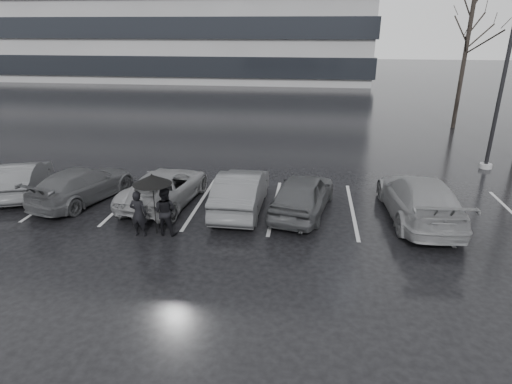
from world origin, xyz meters
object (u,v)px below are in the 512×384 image
at_px(car_west_b, 165,187).
at_px(car_west_c, 83,184).
at_px(lamp_post, 505,68).
at_px(car_west_a, 241,191).
at_px(pedestrian_right, 165,211).
at_px(tree_north, 464,59).
at_px(pedestrian_left, 139,214).
at_px(car_west_d, 23,178).
at_px(car_main, 303,194).
at_px(car_east, 419,198).

distance_m(car_west_b, car_west_c, 3.14).
xyz_separation_m(car_west_c, lamp_post, (16.51, 6.08, 3.84)).
bearing_deg(car_west_a, pedestrian_right, 47.89).
relative_size(car_west_a, car_west_c, 0.99).
xyz_separation_m(car_west_c, tree_north, (17.58, 14.86, 3.61)).
height_order(car_west_b, pedestrian_right, pedestrian_right).
distance_m(pedestrian_left, tree_north, 22.85).
bearing_deg(car_west_d, car_west_c, 152.78).
bearing_deg(car_west_b, car_west_d, 4.38).
bearing_deg(pedestrian_left, car_west_d, -23.53).
bearing_deg(pedestrian_right, car_west_c, -22.64).
relative_size(car_main, car_west_c, 0.95).
distance_m(pedestrian_right, tree_north, 22.19).
bearing_deg(tree_north, car_west_c, -139.79).
bearing_deg(car_west_b, car_west_c, 9.17).
xyz_separation_m(car_west_a, pedestrian_right, (-2.05, -2.22, 0.06)).
bearing_deg(car_west_b, pedestrian_left, 97.51).
relative_size(car_west_c, car_west_d, 1.14).
bearing_deg(car_west_c, car_west_b, -160.97).
height_order(car_east, pedestrian_right, pedestrian_right).
relative_size(car_west_d, car_east, 0.75).
bearing_deg(car_west_c, car_west_a, -164.69).
height_order(car_west_a, pedestrian_left, pedestrian_left).
relative_size(car_west_a, pedestrian_right, 2.80).
relative_size(car_main, pedestrian_left, 2.79).
bearing_deg(car_main, pedestrian_left, 37.65).
bearing_deg(pedestrian_right, car_west_a, -125.19).
bearing_deg(car_west_d, lamp_post, 176.96).
distance_m(car_east, tree_north, 16.31).
bearing_deg(car_east, car_west_b, -4.47).
distance_m(car_east, lamp_post, 8.45).
xyz_separation_m(car_main, lamp_post, (8.32, 6.16, 3.77)).
relative_size(car_west_c, tree_north, 0.52).
bearing_deg(car_west_c, car_west_d, 8.64).
relative_size(car_west_d, pedestrian_right, 2.47).
relative_size(car_west_a, car_west_d, 1.13).
distance_m(car_west_d, lamp_post, 20.37).
distance_m(car_west_c, pedestrian_left, 4.07).
xyz_separation_m(car_west_a, lamp_post, (10.50, 6.17, 3.76)).
bearing_deg(car_west_a, lamp_post, -148.91).
relative_size(pedestrian_left, lamp_post, 0.15).
relative_size(car_main, car_west_d, 1.08).
relative_size(car_west_a, pedestrian_left, 2.92).
xyz_separation_m(pedestrian_left, lamp_post, (13.32, 8.61, 3.73)).
bearing_deg(car_west_a, car_main, -179.16).
xyz_separation_m(car_west_b, pedestrian_left, (0.06, -2.69, 0.12)).
distance_m(car_main, pedestrian_left, 5.57).
height_order(car_west_c, lamp_post, lamp_post).
bearing_deg(pedestrian_left, car_west_c, -35.71).
bearing_deg(car_west_d, car_main, 158.03).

